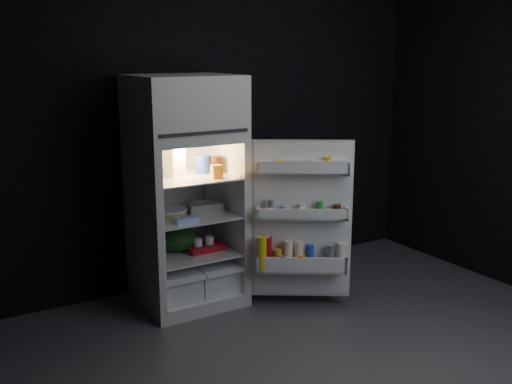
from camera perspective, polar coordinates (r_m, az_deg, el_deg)
floor at (r=4.13m, az=7.84°, el=-14.99°), size 4.00×3.40×0.00m
wall_back at (r=5.11m, az=-3.75°, el=6.52°), size 4.00×0.00×2.70m
refrigerator at (r=4.63m, az=-6.84°, el=0.79°), size 0.76×0.71×1.78m
fridge_door at (r=4.54m, az=4.29°, el=-2.97°), size 0.71×0.55×1.22m
milk_jug at (r=4.57m, az=-7.99°, el=3.04°), size 0.19×0.19×0.24m
mayo_jar at (r=4.65m, az=-5.09°, el=2.65°), size 0.15×0.15×0.14m
jam_jar at (r=4.66m, az=-3.83°, el=2.63°), size 0.11×0.11×0.13m
amber_bottle at (r=4.58m, az=-10.17°, el=2.86°), size 0.09×0.09×0.22m
small_carton at (r=4.46m, az=-3.77°, el=1.96°), size 0.08×0.06×0.10m
egg_carton at (r=4.66m, az=-4.84°, el=-1.54°), size 0.27×0.13×0.07m
pie at (r=4.63m, az=-8.40°, el=-1.92°), size 0.38×0.38×0.04m
flat_package at (r=4.41m, az=-6.67°, el=-2.65°), size 0.17×0.09×0.04m
wrapped_pkg at (r=4.82m, az=-5.36°, el=-1.18°), size 0.16×0.15×0.05m
produce_bag at (r=4.71m, az=-7.40°, el=-4.44°), size 0.37×0.35×0.20m
yogurt_tray at (r=4.71m, az=-4.90°, el=-5.30°), size 0.30×0.17×0.05m
small_can_red at (r=4.88m, az=-6.06°, el=-4.41°), size 0.09×0.09×0.09m
small_can_silver at (r=4.93m, az=-4.66°, el=-4.21°), size 0.07×0.07×0.09m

